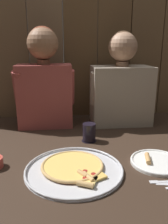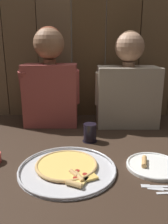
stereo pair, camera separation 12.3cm
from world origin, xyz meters
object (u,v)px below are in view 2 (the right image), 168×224
Objects in this scene: diner_left at (50,79)px; dinner_plate at (153,165)px; drinking_glass at (90,133)px; diner_right at (127,85)px; pizza_tray at (67,168)px.

dinner_plate is at bearing -48.16° from diner_left.
drinking_glass is (-0.27, 0.29, 0.04)m from dinner_plate.
drinking_glass is 0.45m from diner_right.
drinking_glass is 0.47m from diner_left.
diner_left is at bearing 130.60° from drinking_glass.
drinking_glass is (0.11, 0.31, 0.04)m from pizza_tray.
drinking_glass is at bearing -129.83° from diner_right.
dinner_plate is 0.85m from diner_left.
pizza_tray is at bearing -109.36° from drinking_glass.
dinner_plate is 0.40m from drinking_glass.
diner_right is at bearing -0.01° from diner_left.
diner_left is (-0.53, 0.59, 0.30)m from dinner_plate.
dinner_plate is 0.65m from diner_right.
drinking_glass is 0.16× the size of diner_left.
diner_left is at bearing 179.99° from diner_right.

